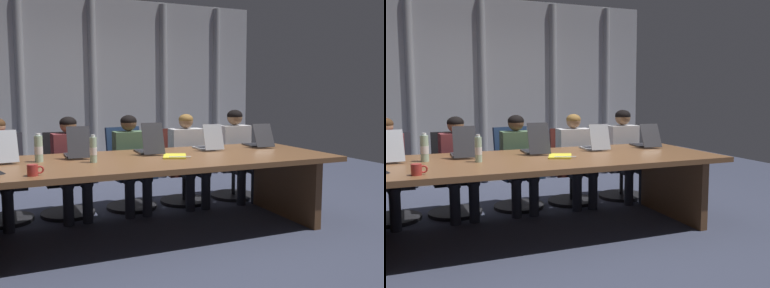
# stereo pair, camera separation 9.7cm
# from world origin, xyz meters

# --- Properties ---
(ground_plane) EXTENTS (10.86, 10.86, 0.00)m
(ground_plane) POSITION_xyz_m (0.00, 0.00, 0.00)
(ground_plane) COLOR #383D51
(conference_table) EXTENTS (3.49, 1.38, 0.75)m
(conference_table) POSITION_xyz_m (0.00, 0.00, 0.59)
(conference_table) COLOR brown
(conference_table) RESTS_ON ground_plane
(curtain_backdrop) EXTENTS (5.16, 0.17, 2.78)m
(curtain_backdrop) POSITION_xyz_m (-0.01, 2.71, 1.39)
(curtain_backdrop) COLOR #B2B2B7
(curtain_backdrop) RESTS_ON ground_plane
(laptop_left_end) EXTENTS (0.28, 0.48, 0.30)m
(laptop_left_end) POSITION_xyz_m (-1.38, 0.34, 0.81)
(laptop_left_end) COLOR #A8ADB7
(laptop_left_end) RESTS_ON conference_table
(laptop_left_mid) EXTENTS (0.23, 0.46, 0.31)m
(laptop_left_mid) POSITION_xyz_m (-0.71, 0.35, 0.81)
(laptop_left_mid) COLOR #2D2D33
(laptop_left_mid) RESTS_ON conference_table
(laptop_center) EXTENTS (0.24, 0.48, 0.33)m
(laptop_center) POSITION_xyz_m (0.03, 0.33, 0.81)
(laptop_center) COLOR #2D2D33
(laptop_center) RESTS_ON conference_table
(laptop_right_mid) EXTENTS (0.23, 0.40, 0.29)m
(laptop_right_mid) POSITION_xyz_m (0.72, 0.35, 0.80)
(laptop_right_mid) COLOR #A8ADB7
(laptop_right_mid) RESTS_ON conference_table
(laptop_right_end) EXTENTS (0.28, 0.48, 0.27)m
(laptop_right_end) POSITION_xyz_m (1.38, 0.37, 0.80)
(laptop_right_end) COLOR #2D2D33
(laptop_right_end) RESTS_ON conference_table
(office_chair_left_end) EXTENTS (0.60, 0.60, 0.94)m
(office_chair_left_end) POSITION_xyz_m (-1.38, 1.05, 0.35)
(office_chair_left_end) COLOR #2D2D38
(office_chair_left_end) RESTS_ON ground_plane
(office_chair_left_mid) EXTENTS (0.60, 0.60, 0.93)m
(office_chair_left_mid) POSITION_xyz_m (-0.72, 1.05, 0.34)
(office_chair_left_mid) COLOR black
(office_chair_left_mid) RESTS_ON ground_plane
(office_chair_center) EXTENTS (0.60, 0.61, 0.96)m
(office_chair_center) POSITION_xyz_m (0.01, 1.05, 0.35)
(office_chair_center) COLOR navy
(office_chair_center) RESTS_ON ground_plane
(office_chair_right_mid) EXTENTS (0.60, 0.60, 0.92)m
(office_chair_right_mid) POSITION_xyz_m (0.71, 1.05, 0.34)
(office_chair_right_mid) COLOR #511E19
(office_chair_right_mid) RESTS_ON ground_plane
(office_chair_right_end) EXTENTS (0.60, 0.60, 0.93)m
(office_chair_right_end) POSITION_xyz_m (1.42, 1.05, 0.35)
(office_chair_right_end) COLOR #2D2D38
(office_chair_right_end) RESTS_ON ground_plane
(person_left_mid) EXTENTS (0.39, 0.56, 1.11)m
(person_left_mid) POSITION_xyz_m (-0.69, 0.89, 0.63)
(person_left_mid) COLOR brown
(person_left_mid) RESTS_ON ground_plane
(person_center) EXTENTS (0.37, 0.55, 1.12)m
(person_center) POSITION_xyz_m (-0.01, 0.89, 0.63)
(person_center) COLOR #4C6B4C
(person_center) RESTS_ON ground_plane
(person_right_mid) EXTENTS (0.41, 0.55, 1.11)m
(person_right_mid) POSITION_xyz_m (0.72, 0.89, 0.63)
(person_right_mid) COLOR silver
(person_right_mid) RESTS_ON ground_plane
(person_right_end) EXTENTS (0.39, 0.55, 1.16)m
(person_right_end) POSITION_xyz_m (1.41, 0.90, 0.66)
(person_right_end) COLOR silver
(person_right_end) RESTS_ON ground_plane
(water_bottle_primary) EXTENTS (0.06, 0.06, 0.25)m
(water_bottle_primary) POSITION_xyz_m (-0.62, -0.04, 0.86)
(water_bottle_primary) COLOR #ADD1B2
(water_bottle_primary) RESTS_ON conference_table
(water_bottle_secondary) EXTENTS (0.08, 0.08, 0.26)m
(water_bottle_secondary) POSITION_xyz_m (-1.07, 0.18, 0.87)
(water_bottle_secondary) COLOR #ADD1B2
(water_bottle_secondary) RESTS_ON conference_table
(coffee_mug_near) EXTENTS (0.12, 0.08, 0.09)m
(coffee_mug_near) POSITION_xyz_m (-1.17, -0.50, 0.79)
(coffee_mug_near) COLOR #B2332D
(coffee_mug_near) RESTS_ON conference_table
(spiral_notepad) EXTENTS (0.32, 0.36, 0.03)m
(spiral_notepad) POSITION_xyz_m (0.17, -0.03, 0.76)
(spiral_notepad) COLOR yellow
(spiral_notepad) RESTS_ON conference_table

